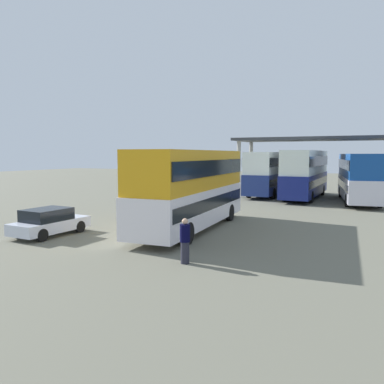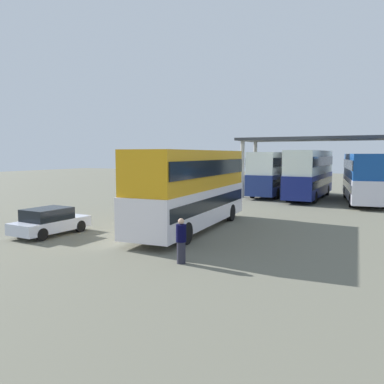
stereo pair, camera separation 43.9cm
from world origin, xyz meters
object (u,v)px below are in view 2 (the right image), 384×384
(double_decker_far_right, at_px, (364,176))
(double_decker_mid_row, at_px, (310,172))
(parked_hatchback, at_px, (50,221))
(pedestrian_waiting, at_px, (181,241))
(double_decker_main, at_px, (192,186))
(double_decker_near_canopy, at_px, (274,172))

(double_decker_far_right, bearing_deg, double_decker_mid_row, 68.34)
(parked_hatchback, bearing_deg, pedestrian_waiting, -97.59)
(double_decker_main, distance_m, double_decker_mid_row, 17.92)
(double_decker_mid_row, relative_size, double_decker_far_right, 1.00)
(double_decker_far_right, distance_m, pedestrian_waiting, 23.20)
(parked_hatchback, xyz_separation_m, double_decker_far_right, (12.79, 21.35, 1.55))
(double_decker_main, bearing_deg, double_decker_mid_row, -13.16)
(double_decker_mid_row, bearing_deg, parked_hatchback, 159.29)
(double_decker_mid_row, height_order, pedestrian_waiting, double_decker_mid_row)
(double_decker_near_canopy, relative_size, double_decker_mid_row, 0.92)
(parked_hatchback, distance_m, pedestrian_waiting, 8.38)
(double_decker_far_right, bearing_deg, pedestrian_waiting, 159.11)
(double_decker_near_canopy, height_order, double_decker_far_right, double_decker_near_canopy)
(double_decker_mid_row, relative_size, pedestrian_waiting, 6.60)
(double_decker_main, bearing_deg, pedestrian_waiting, -160.30)
(double_decker_mid_row, distance_m, pedestrian_waiting, 23.73)
(double_decker_main, distance_m, double_decker_far_right, 18.24)
(double_decker_far_right, bearing_deg, double_decker_main, 147.10)
(pedestrian_waiting, bearing_deg, double_decker_near_canopy, -0.88)
(parked_hatchback, xyz_separation_m, double_decker_mid_row, (8.26, 22.31, 1.69))
(double_decker_main, xyz_separation_m, double_decker_mid_row, (2.68, 17.72, 0.06))
(double_decker_mid_row, bearing_deg, double_decker_far_right, -102.42)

